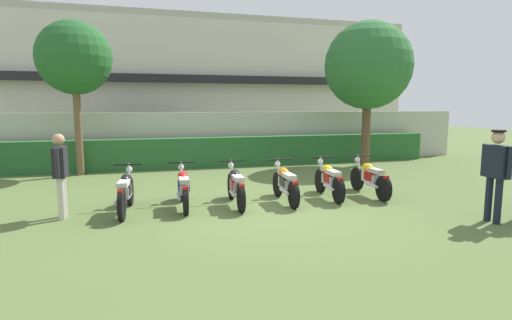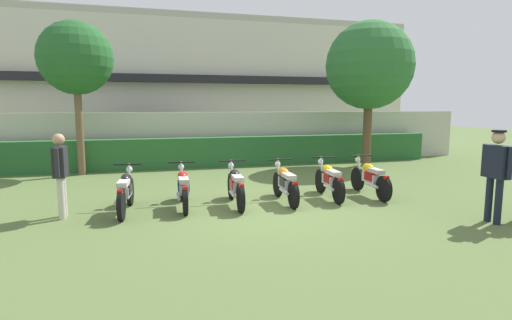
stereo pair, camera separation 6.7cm
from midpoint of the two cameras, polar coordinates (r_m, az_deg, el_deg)
name	(u,v)px [view 1 (the left image)]	position (r m, az deg, el deg)	size (l,w,h in m)	color
ground	(266,208)	(8.98, 1.25, -6.75)	(60.00, 60.00, 0.00)	#566B38
building	(188,86)	(23.03, -9.62, 10.24)	(22.66, 6.50, 6.62)	beige
compound_wall	(211,138)	(15.70, -6.43, 3.06)	(21.52, 0.30, 1.98)	#BCB7A8
hedge_row	(214,152)	(15.05, -5.97, 1.16)	(17.22, 0.70, 1.08)	#28602D
parked_car	(144,137)	(17.70, -15.54, 3.18)	(4.63, 2.35, 1.89)	black
tree_near_inspector	(74,59)	(14.27, -24.23, 12.83)	(2.29, 2.29, 4.85)	brown
tree_far_side	(368,66)	(15.78, 15.32, 12.59)	(3.18, 3.18, 5.27)	brown
motorcycle_in_row_0	(126,191)	(8.95, -17.99, -4.20)	(0.60, 1.90, 0.97)	black
motorcycle_in_row_1	(183,188)	(9.10, -10.36, -3.82)	(0.60, 1.91, 0.95)	black
motorcycle_in_row_2	(236,186)	(9.14, -3.07, -3.59)	(0.60, 1.91, 0.96)	black
motorcycle_in_row_3	(285,183)	(9.46, 3.92, -3.25)	(0.60, 1.85, 0.96)	black
motorcycle_in_row_4	(329,180)	(10.01, 10.00, -2.73)	(0.60, 1.83, 0.96)	black
motorcycle_in_row_5	(370,178)	(10.50, 15.46, -2.40)	(0.60, 1.95, 0.96)	black
inspector_person	(60,169)	(8.89, -25.91, -1.09)	(0.23, 0.68, 1.69)	beige
officer_0	(496,168)	(8.92, 30.37, -0.92)	(0.25, 0.70, 1.78)	black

